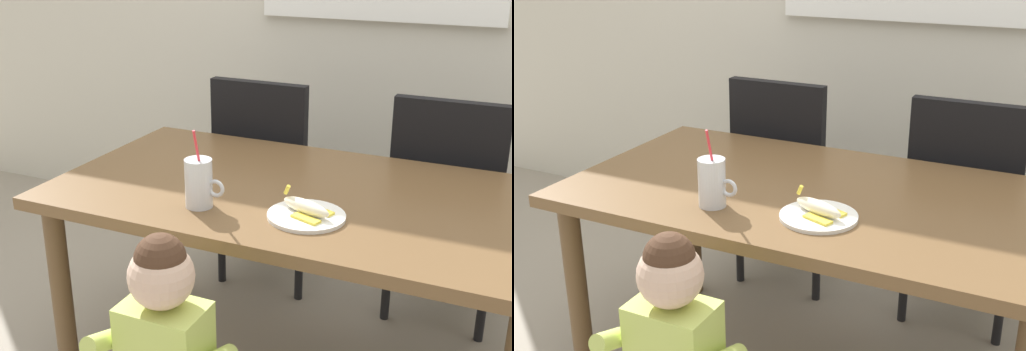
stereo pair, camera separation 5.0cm
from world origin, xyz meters
TOP-DOWN VIEW (x-y plane):
  - dining_table at (0.00, 0.00)m, footprint 1.59×0.88m
  - dining_chair_left at (-0.38, 0.64)m, footprint 0.44×0.45m
  - dining_chair_right at (0.38, 0.64)m, footprint 0.44×0.44m
  - toddler_standing at (-0.12, -0.65)m, footprint 0.33×0.24m
  - milk_cup at (-0.23, -0.26)m, footprint 0.13×0.08m
  - snack_plate at (0.10, -0.20)m, footprint 0.23×0.23m
  - peeled_banana at (0.10, -0.20)m, footprint 0.17×0.13m

SIDE VIEW (x-z plane):
  - toddler_standing at x=-0.12m, z-range 0.11..0.95m
  - dining_chair_left at x=-0.38m, z-range 0.06..1.02m
  - dining_chair_right at x=0.38m, z-range 0.06..1.02m
  - dining_table at x=0.00m, z-range 0.28..1.02m
  - snack_plate at x=0.10m, z-range 0.74..0.76m
  - peeled_banana at x=0.10m, z-range 0.74..0.81m
  - milk_cup at x=-0.23m, z-range 0.69..0.94m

